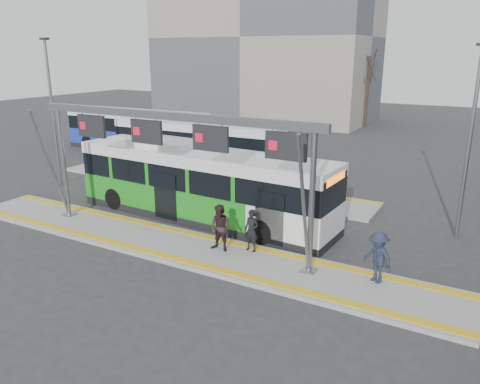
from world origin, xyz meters
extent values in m
plane|color=#2D2D30|center=(0.00, 0.00, 0.00)|extent=(120.00, 120.00, 0.00)
cube|color=gray|center=(0.00, 0.00, 0.07)|extent=(22.00, 3.00, 0.15)
cube|color=gray|center=(-4.00, 8.00, 0.07)|extent=(20.00, 3.00, 0.15)
cube|color=gold|center=(0.00, 1.15, 0.16)|extent=(22.00, 0.35, 0.02)
cube|color=gold|center=(0.00, -1.15, 0.16)|extent=(22.00, 0.35, 0.02)
cube|color=gold|center=(-4.00, 9.15, 0.16)|extent=(20.00, 0.35, 0.02)
cylinder|color=slate|center=(-6.50, 0.30, 2.67)|extent=(0.20, 0.20, 5.05)
cube|color=slate|center=(-6.50, 0.30, 0.18)|extent=(0.50, 0.50, 0.06)
cylinder|color=slate|center=(-6.50, -0.40, 2.67)|extent=(0.12, 1.46, 4.90)
cylinder|color=slate|center=(5.50, 0.30, 2.67)|extent=(0.20, 0.20, 5.05)
cube|color=slate|center=(5.50, 0.30, 0.18)|extent=(0.50, 0.50, 0.06)
cylinder|color=slate|center=(5.50, -0.40, 2.67)|extent=(0.12, 1.46, 4.90)
cube|color=slate|center=(-0.50, 0.30, 5.20)|extent=(13.00, 0.25, 0.30)
cube|color=black|center=(-4.50, 0.30, 4.50)|extent=(1.50, 0.12, 0.95)
cube|color=red|center=(-4.95, 0.23, 4.50)|extent=(0.32, 0.02, 0.32)
cube|color=black|center=(-1.50, 0.30, 4.50)|extent=(1.50, 0.12, 0.95)
cube|color=red|center=(-1.95, 0.23, 4.50)|extent=(0.32, 0.02, 0.32)
cube|color=black|center=(1.50, 0.30, 4.50)|extent=(1.50, 0.12, 0.95)
cube|color=red|center=(1.05, 0.23, 4.50)|extent=(0.32, 0.02, 0.32)
cube|color=black|center=(4.50, 0.30, 4.50)|extent=(1.50, 0.12, 0.95)
cube|color=red|center=(4.05, 0.23, 4.50)|extent=(0.32, 0.02, 0.32)
cube|color=gray|center=(-14.00, 36.00, 9.00)|extent=(24.00, 12.00, 18.00)
cube|color=black|center=(-1.01, 3.38, 0.19)|extent=(12.98, 3.35, 0.38)
cube|color=#1C7E1B|center=(-1.01, 3.38, 0.99)|extent=(12.98, 3.35, 1.23)
cube|color=black|center=(-1.01, 3.38, 2.14)|extent=(12.98, 3.27, 1.07)
cube|color=white|center=(-1.01, 3.38, 2.95)|extent=(12.98, 3.35, 0.54)
cube|color=orange|center=(5.40, 3.07, 2.84)|extent=(0.14, 1.91, 0.30)
cube|color=white|center=(-3.15, 3.49, 3.38)|extent=(3.30, 2.07, 0.32)
cylinder|color=black|center=(-5.57, 2.38, 0.54)|extent=(1.09, 0.37, 1.07)
cylinder|color=black|center=(-5.45, 4.81, 0.54)|extent=(1.09, 0.37, 1.07)
cylinder|color=black|center=(2.79, 1.98, 0.54)|extent=(1.09, 0.37, 1.07)
cylinder|color=black|center=(2.90, 4.41, 0.54)|extent=(1.09, 0.37, 1.07)
cube|color=black|center=(-7.10, 11.89, 0.18)|extent=(12.12, 2.92, 0.35)
cube|color=#1C7E1B|center=(-7.10, 11.89, 0.93)|extent=(12.12, 2.92, 1.15)
cube|color=black|center=(-7.10, 11.89, 2.01)|extent=(12.12, 2.85, 1.00)
cube|color=white|center=(-7.10, 11.89, 2.76)|extent=(12.12, 2.92, 0.50)
cylinder|color=black|center=(-11.28, 10.64, 0.50)|extent=(1.01, 0.33, 1.00)
cylinder|color=black|center=(-11.35, 12.89, 0.50)|extent=(1.01, 0.33, 1.00)
cylinder|color=black|center=(-3.45, 10.87, 0.50)|extent=(1.01, 0.33, 1.00)
cylinder|color=black|center=(-3.52, 13.13, 0.50)|extent=(1.01, 0.33, 1.00)
cube|color=black|center=(-14.34, 14.12, 0.18)|extent=(12.01, 3.19, 0.36)
cube|color=#1A33A1|center=(-14.34, 14.12, 0.96)|extent=(12.01, 3.19, 1.19)
cube|color=black|center=(-14.34, 14.12, 2.07)|extent=(12.01, 3.11, 1.03)
cube|color=white|center=(-14.34, 14.12, 2.85)|extent=(12.01, 3.19, 0.52)
cylinder|color=black|center=(-18.44, 12.76, 0.52)|extent=(1.05, 0.36, 1.03)
cylinder|color=black|center=(-18.55, 15.09, 0.52)|extent=(1.05, 0.36, 1.03)
cylinder|color=black|center=(-10.72, 13.11, 0.52)|extent=(1.05, 0.36, 1.03)
cylinder|color=black|center=(-10.83, 15.45, 0.52)|extent=(1.05, 0.36, 1.03)
imported|color=black|center=(2.91, 0.88, 0.98)|extent=(0.65, 0.46, 1.65)
imported|color=#2C1D20|center=(1.88, 0.31, 1.07)|extent=(0.90, 0.71, 1.84)
imported|color=#1F2638|center=(7.74, 0.68, 1.03)|extent=(1.32, 1.14, 1.77)
cylinder|color=#382B21|center=(-6.59, 32.15, 4.10)|extent=(0.28, 0.28, 8.19)
cylinder|color=#382B21|center=(-1.79, 34.83, 3.56)|extent=(0.28, 0.28, 7.12)
cylinder|color=#382B21|center=(-20.86, 32.13, 4.08)|extent=(0.28, 0.28, 8.15)
cylinder|color=slate|center=(-11.44, 4.02, 4.10)|extent=(0.16, 0.16, 8.19)
cube|color=black|center=(-11.44, 4.02, 8.19)|extent=(0.50, 0.25, 0.12)
cylinder|color=slate|center=(9.66, 6.61, 3.90)|extent=(0.16, 0.16, 7.79)
camera|label=1|loc=(10.71, -13.86, 7.54)|focal=35.00mm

